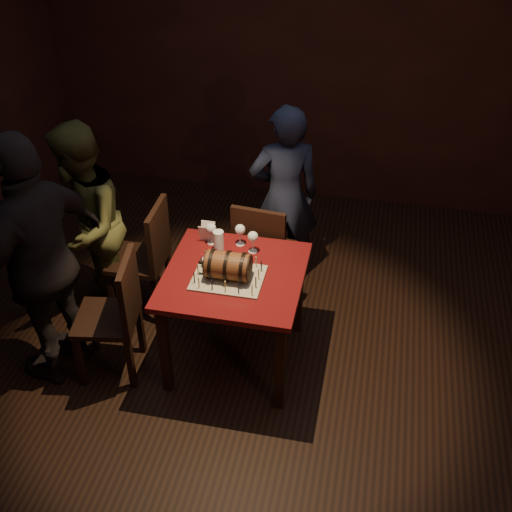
% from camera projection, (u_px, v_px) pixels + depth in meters
% --- Properties ---
extents(room_shell, '(5.04, 5.04, 2.80)m').
position_uv_depth(room_shell, '(262.00, 198.00, 3.67)').
color(room_shell, black).
rests_on(room_shell, ground).
extents(pub_table, '(0.90, 0.90, 0.75)m').
position_uv_depth(pub_table, '(234.00, 287.00, 4.23)').
color(pub_table, '#4A0C0F').
rests_on(pub_table, ground).
extents(cake_board, '(0.45, 0.35, 0.01)m').
position_uv_depth(cake_board, '(228.00, 278.00, 4.12)').
color(cake_board, '#9C947E').
rests_on(cake_board, pub_table).
extents(barrel_cake, '(0.34, 0.20, 0.20)m').
position_uv_depth(barrel_cake, '(228.00, 266.00, 4.06)').
color(barrel_cake, brown).
rests_on(barrel_cake, cake_board).
extents(birthday_candles, '(0.40, 0.30, 0.09)m').
position_uv_depth(birthday_candles, '(228.00, 272.00, 4.09)').
color(birthday_candles, '#DBD383').
rests_on(birthday_candles, cake_board).
extents(wine_glass_left, '(0.07, 0.07, 0.16)m').
position_uv_depth(wine_glass_left, '(211.00, 229.00, 4.37)').
color(wine_glass_left, silver).
rests_on(wine_glass_left, pub_table).
extents(wine_glass_mid, '(0.07, 0.07, 0.16)m').
position_uv_depth(wine_glass_mid, '(240.00, 230.00, 4.36)').
color(wine_glass_mid, silver).
rests_on(wine_glass_mid, pub_table).
extents(wine_glass_right, '(0.07, 0.07, 0.16)m').
position_uv_depth(wine_glass_right, '(253.00, 237.00, 4.29)').
color(wine_glass_right, silver).
rests_on(wine_glass_right, pub_table).
extents(pint_of_ale, '(0.07, 0.07, 0.15)m').
position_uv_depth(pint_of_ale, '(219.00, 241.00, 4.33)').
color(pint_of_ale, silver).
rests_on(pint_of_ale, pub_table).
extents(menu_card, '(0.10, 0.05, 0.13)m').
position_uv_depth(menu_card, '(207.00, 232.00, 4.43)').
color(menu_card, white).
rests_on(menu_card, pub_table).
extents(chair_back, '(0.44, 0.44, 0.93)m').
position_uv_depth(chair_back, '(262.00, 250.00, 4.77)').
color(chair_back, black).
rests_on(chair_back, ground).
extents(chair_left_rear, '(0.41, 0.41, 0.93)m').
position_uv_depth(chair_left_rear, '(147.00, 253.00, 4.73)').
color(chair_left_rear, black).
rests_on(chair_left_rear, ground).
extents(chair_left_front, '(0.46, 0.46, 0.93)m').
position_uv_depth(chair_left_front, '(117.00, 311.00, 4.21)').
color(chair_left_front, black).
rests_on(chair_left_front, ground).
extents(person_back, '(0.63, 0.52, 1.50)m').
position_uv_depth(person_back, '(284.00, 197.00, 4.95)').
color(person_back, '#1B2037').
rests_on(person_back, ground).
extents(person_left_rear, '(0.77, 0.88, 1.54)m').
position_uv_depth(person_left_rear, '(84.00, 225.00, 4.59)').
color(person_left_rear, '#434321').
rests_on(person_left_rear, ground).
extents(person_left_front, '(0.71, 1.12, 1.78)m').
position_uv_depth(person_left_front, '(42.00, 263.00, 4.02)').
color(person_left_front, black).
rests_on(person_left_front, ground).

